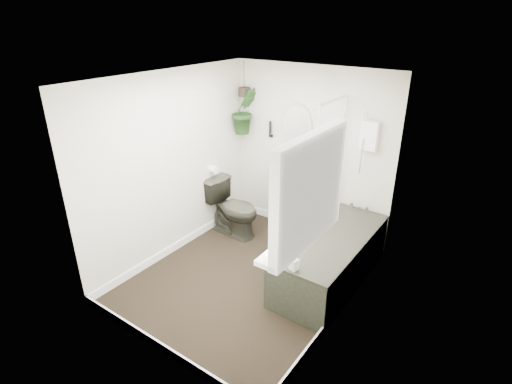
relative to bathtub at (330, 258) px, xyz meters
The scene contains 22 objects.
floor 0.99m from the bathtub, 147.99° to the right, with size 2.30×2.80×0.02m, color black.
ceiling 2.23m from the bathtub, 147.99° to the right, with size 2.30×2.80×0.02m, color white.
wall_back 1.49m from the bathtub, 131.32° to the left, with size 2.30×0.02×2.30m, color beige.
wall_front 2.24m from the bathtub, 112.73° to the right, with size 2.30×0.02×2.30m, color beige.
wall_left 2.20m from the bathtub, 165.69° to the right, with size 0.02×2.80×2.30m, color beige.
wall_right 1.06m from the bathtub, 54.25° to the right, with size 0.02×2.80×2.30m, color beige.
skirting 0.97m from the bathtub, 147.99° to the right, with size 2.30×2.80×0.10m, color white.
bathtub is the anchor object (origin of this frame).
bath_screen 1.15m from the bathtub, 123.96° to the left, with size 0.04×0.72×1.40m, color silver, non-canonical shape.
shower_box 1.51m from the bathtub, 90.00° to the left, with size 0.20×0.10×0.35m, color white.
oval_mirror 1.80m from the bathtub, 139.29° to the left, with size 0.46×0.03×0.62m, color #B9B2A1.
wall_sconce 1.99m from the bathtub, 148.64° to the left, with size 0.04×0.04×0.22m, color black.
toilet_roll_holder 2.01m from the bathtub, behind, with size 0.11×0.11×0.11m, color white.
window_recess 1.84m from the bathtub, 76.41° to the right, with size 0.08×1.00×0.90m, color white.
window_sill 1.54m from the bathtub, 79.61° to the right, with size 0.18×1.00×0.04m, color white.
window_blinds 1.83m from the bathtub, 78.46° to the right, with size 0.01×0.86×0.76m, color white.
toilet 1.61m from the bathtub, behind, with size 0.44×0.77×0.78m, color #292920.
pedestal_sink 1.26m from the bathtub, 144.23° to the left, with size 0.55×0.47×0.94m, color #292920, non-canonical shape.
sill_plant 1.52m from the bathtub, 80.86° to the right, with size 0.21×0.18×0.24m, color black.
hanging_plant 2.34m from the bathtub, 157.04° to the left, with size 0.35×0.28×0.64m, color black.
soap_bottle 0.88m from the bathtub, 92.87° to the right, with size 0.08×0.08×0.17m, color black.
hanging_pot 2.50m from the bathtub, 157.04° to the left, with size 0.16×0.16×0.12m, color black.
Camera 1 is at (2.32, -3.15, 2.87)m, focal length 28.00 mm.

